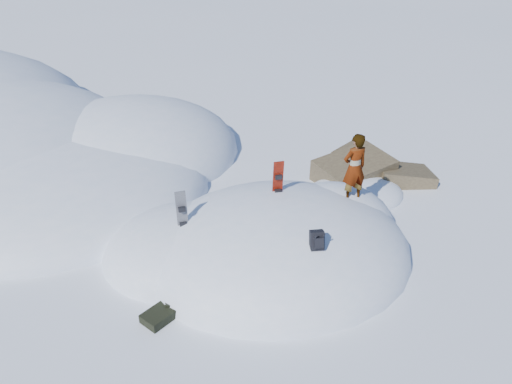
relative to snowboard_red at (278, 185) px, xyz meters
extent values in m
plane|color=white|center=(-0.20, -0.76, -1.61)|extent=(120.00, 120.00, 0.00)
ellipsoid|color=white|center=(-0.20, -0.76, -1.61)|extent=(7.00, 6.00, 3.00)
ellipsoid|color=white|center=(-2.40, -0.16, -1.61)|extent=(4.40, 4.00, 2.20)
ellipsoid|color=white|center=(1.60, 0.04, -1.61)|extent=(3.60, 3.20, 2.50)
ellipsoid|color=white|center=(-6.20, 4.24, -1.61)|extent=(10.00, 9.00, 2.80)
ellipsoid|color=white|center=(-3.70, 6.74, -1.61)|extent=(8.00, 8.00, 3.60)
ellipsoid|color=white|center=(-5.70, 3.24, -1.61)|extent=(6.00, 5.00, 1.80)
cube|color=brown|center=(3.40, 2.64, -1.51)|extent=(2.82, 2.41, 1.62)
cube|color=brown|center=(5.00, 2.24, -1.71)|extent=(2.16, 1.80, 1.33)
cube|color=brown|center=(4.00, 3.84, -1.61)|extent=(2.08, 2.01, 1.10)
ellipsoid|color=white|center=(3.00, 1.64, -1.61)|extent=(3.20, 2.40, 1.00)
cube|color=red|center=(0.00, 0.01, -0.02)|extent=(0.28, 0.18, 1.45)
cube|color=black|center=(0.00, -0.04, 0.27)|extent=(0.18, 0.11, 0.13)
cube|color=black|center=(0.00, -0.04, -0.16)|extent=(0.18, 0.11, 0.13)
cube|color=black|center=(-2.52, -0.41, -0.36)|extent=(0.28, 0.21, 1.41)
cube|color=black|center=(-2.52, -0.47, -0.08)|extent=(0.18, 0.12, 0.12)
cube|color=black|center=(-2.52, -0.47, -0.50)|extent=(0.18, 0.12, 0.12)
cube|color=black|center=(0.22, -2.34, -0.18)|extent=(0.34, 0.34, 0.47)
cube|color=black|center=(0.22, -2.47, -0.16)|extent=(0.23, 0.17, 0.25)
cylinder|color=black|center=(0.13, -2.45, -0.06)|extent=(0.03, 0.17, 0.32)
cylinder|color=black|center=(0.32, -2.45, -0.06)|extent=(0.03, 0.17, 0.32)
cube|color=black|center=(-3.33, -2.43, -1.50)|extent=(0.90, 0.85, 0.20)
cube|color=black|center=(-2.99, -2.20, -1.41)|extent=(0.40, 0.29, 0.14)
imported|color=slate|center=(1.96, -0.28, 0.41)|extent=(0.76, 0.57, 1.89)
camera|label=1|loc=(-3.27, -10.83, 6.06)|focal=35.00mm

